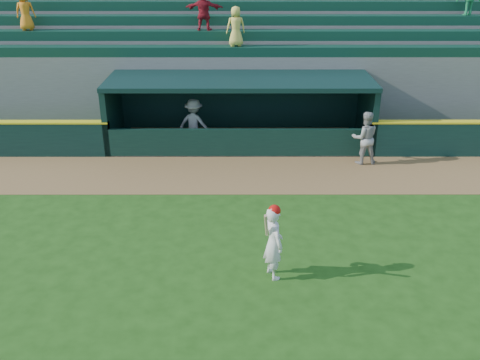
{
  "coord_description": "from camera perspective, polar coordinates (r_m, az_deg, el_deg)",
  "views": [
    {
      "loc": [
        -0.01,
        -10.88,
        6.97
      ],
      "look_at": [
        0.0,
        1.6,
        1.3
      ],
      "focal_mm": 40.0,
      "sensor_mm": 36.0,
      "label": 1
    }
  ],
  "objects": [
    {
      "name": "ground",
      "position": [
        12.92,
        0.01,
        -8.21
      ],
      "size": [
        120.0,
        120.0,
        0.0
      ],
      "primitive_type": "plane",
      "color": "#1E4812",
      "rests_on": "ground"
    },
    {
      "name": "batter_at_plate",
      "position": [
        11.82,
        3.59,
        -6.54
      ],
      "size": [
        0.62,
        0.85,
        1.8
      ],
      "color": "silver",
      "rests_on": "ground"
    },
    {
      "name": "stands",
      "position": [
        23.9,
        -0.05,
        13.38
      ],
      "size": [
        34.5,
        6.25,
        7.02
      ],
      "color": "slate",
      "rests_on": "ground"
    },
    {
      "name": "warning_track",
      "position": [
        17.25,
        -0.01,
        0.61
      ],
      "size": [
        40.0,
        3.0,
        0.01
      ],
      "primitive_type": "cube",
      "color": "brown",
      "rests_on": "ground"
    },
    {
      "name": "dugout_player_front",
      "position": [
        18.3,
        13.16,
        4.4
      ],
      "size": [
        0.9,
        0.71,
        1.8
      ],
      "primitive_type": "imported",
      "rotation": [
        0.0,
        0.0,
        3.17
      ],
      "color": "#969691",
      "rests_on": "ground"
    },
    {
      "name": "dugout_player_inside",
      "position": [
        19.35,
        -4.92,
        6.03
      ],
      "size": [
        1.29,
        0.97,
        1.79
      ],
      "primitive_type": "imported",
      "rotation": [
        0.0,
        0.0,
        2.85
      ],
      "color": "#A4A49E",
      "rests_on": "ground"
    },
    {
      "name": "dugout",
      "position": [
        19.7,
        -0.02,
        7.88
      ],
      "size": [
        9.4,
        2.8,
        2.46
      ],
      "color": "slate",
      "rests_on": "ground"
    }
  ]
}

